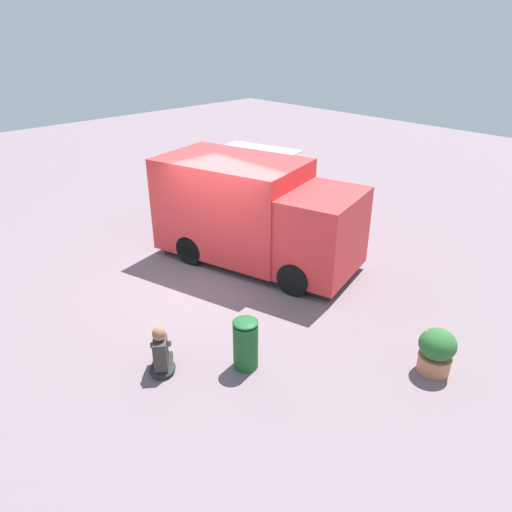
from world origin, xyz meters
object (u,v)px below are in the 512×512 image
(person_customer, at_px, (161,353))
(trash_bin, at_px, (246,343))
(planter_flowering_far, at_px, (233,193))
(food_truck, at_px, (254,215))
(planter_flowering_near, at_px, (436,351))

(person_customer, relative_size, trash_bin, 0.94)
(trash_bin, bearing_deg, person_customer, -39.38)
(planter_flowering_far, distance_m, trash_bin, 7.98)
(person_customer, xyz_separation_m, trash_bin, (-1.08, 0.89, 0.13))
(food_truck, relative_size, planter_flowering_far, 7.01)
(planter_flowering_near, xyz_separation_m, trash_bin, (2.18, -2.26, 0.06))
(food_truck, xyz_separation_m, planter_flowering_far, (-2.23, -3.31, -0.78))
(person_customer, height_order, planter_flowering_far, person_customer)
(person_customer, relative_size, planter_flowering_far, 1.19)
(food_truck, distance_m, planter_flowering_far, 4.07)
(food_truck, distance_m, trash_bin, 4.09)
(person_customer, height_order, planter_flowering_near, person_customer)
(food_truck, xyz_separation_m, planter_flowering_near, (0.70, 5.08, -0.76))
(food_truck, height_order, person_customer, food_truck)
(person_customer, bearing_deg, planter_flowering_near, 136.03)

